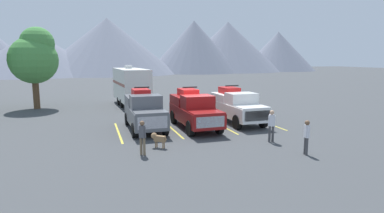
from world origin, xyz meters
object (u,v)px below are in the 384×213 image
object	(u,v)px
person_c	(142,135)
pickup_truck_a	(144,110)
person_b	(272,124)
camper_trailer_a	(131,85)
person_a	(307,135)
pickup_truck_c	(237,106)
pickup_truck_b	(194,109)
dog	(157,138)

from	to	relation	value
person_c	pickup_truck_a	bearing A→B (deg)	79.97
person_b	person_c	world-z (taller)	person_b
person_c	camper_trailer_a	bearing A→B (deg)	84.99
person_a	pickup_truck_a	bearing A→B (deg)	129.55
person_a	person_b	xyz separation A→B (m)	(-0.34, 2.43, 0.06)
person_a	pickup_truck_c	bearing A→B (deg)	88.72
pickup_truck_b	camper_trailer_a	xyz separation A→B (m)	(-2.68, 10.81, 0.79)
pickup_truck_a	camper_trailer_a	world-z (taller)	camper_trailer_a
pickup_truck_b	pickup_truck_c	size ratio (longest dim) A/B	1.03
camper_trailer_a	person_c	distance (m)	15.75
person_c	person_b	bearing A→B (deg)	1.52
camper_trailer_a	person_a	size ratio (longest dim) A/B	5.08
pickup_truck_a	camper_trailer_a	distance (m)	10.32
pickup_truck_c	camper_trailer_a	distance (m)	11.82
pickup_truck_c	camper_trailer_a	world-z (taller)	camper_trailer_a
pickup_truck_c	dog	xyz separation A→B (m)	(-6.52, -4.54, -0.67)
pickup_truck_a	dog	xyz separation A→B (m)	(-0.06, -4.38, -0.69)
pickup_truck_b	person_c	bearing A→B (deg)	-129.95
camper_trailer_a	person_b	bearing A→B (deg)	-70.34
pickup_truck_b	pickup_truck_c	world-z (taller)	pickup_truck_b
pickup_truck_a	person_a	bearing A→B (deg)	-50.45
pickup_truck_b	camper_trailer_a	distance (m)	11.17
pickup_truck_c	person_b	distance (m)	5.37
dog	person_c	bearing A→B (deg)	-132.09
pickup_truck_b	person_c	size ratio (longest dim) A/B	3.41
pickup_truck_c	person_c	size ratio (longest dim) A/B	3.31
pickup_truck_a	person_b	distance (m)	7.89
person_a	camper_trailer_a	bearing A→B (deg)	108.15
camper_trailer_a	person_a	world-z (taller)	camper_trailer_a
camper_trailer_a	person_c	size ratio (longest dim) A/B	5.12
person_a	person_c	xyz separation A→B (m)	(-7.24, 2.25, -0.01)
pickup_truck_b	person_c	world-z (taller)	pickup_truck_b
pickup_truck_a	dog	distance (m)	4.43
person_a	dog	distance (m)	7.14
person_a	person_c	world-z (taller)	person_a
pickup_truck_a	pickup_truck_b	size ratio (longest dim) A/B	0.94
pickup_truck_b	pickup_truck_c	xyz separation A→B (m)	(3.36, 0.69, -0.02)
pickup_truck_a	person_c	xyz separation A→B (m)	(-0.95, -5.37, -0.27)
pickup_truck_c	person_a	distance (m)	7.78
person_c	dog	xyz separation A→B (m)	(0.89, 0.99, -0.42)
dog	pickup_truck_a	bearing A→B (deg)	89.26
person_a	dog	size ratio (longest dim) A/B	2.17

